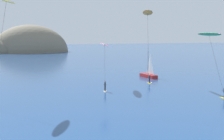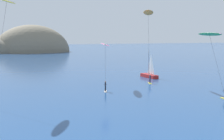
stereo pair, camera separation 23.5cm
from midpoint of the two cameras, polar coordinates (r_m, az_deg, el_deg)
The scene contains 6 objects.
headland_island at distance 164.46m, azimuth -19.50°, elevation 3.39°, with size 84.59×35.91×30.77m.
sailboat_near at distance 60.38m, azimuth 7.14°, elevation -0.88°, with size 1.66×5.93×5.70m.
kitesurfer_pink at distance 48.48m, azimuth -1.64°, elevation 4.63°, with size 4.23×8.43×7.62m.
kitesurfer_green at distance 44.37m, azimuth 19.21°, elevation 5.87°, with size 1.65×7.35×9.31m.
kitesurfer_orange at distance 54.01m, azimuth 7.12°, elevation 10.53°, with size 2.85×6.18×13.64m.
kitesurfer_yellow at distance 41.08m, azimuth -21.03°, elevation 11.69°, with size 4.96×8.32×13.78m.
Camera 1 is at (-8.86, -12.94, 8.65)m, focal length 45.00 mm.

